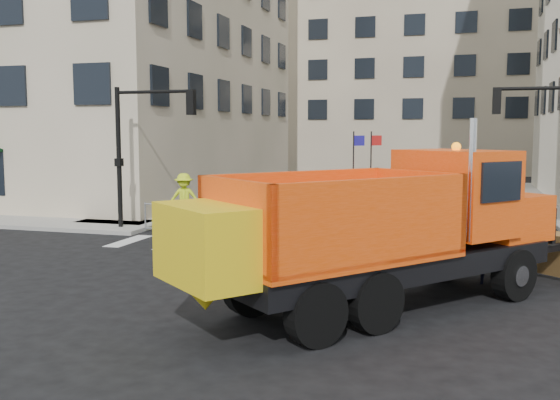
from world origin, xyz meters
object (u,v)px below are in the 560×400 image
(plow_truck, at_px, (381,226))
(cop_c, at_px, (511,249))
(worker, at_px, (184,198))
(cop_b, at_px, (509,240))
(newspaper_box, at_px, (422,227))
(cop_a, at_px, (489,251))

(plow_truck, relative_size, cop_c, 5.38)
(worker, bearing_deg, cop_b, -40.52)
(cop_b, distance_m, cop_c, 1.33)
(plow_truck, relative_size, cop_b, 5.47)
(plow_truck, bearing_deg, cop_b, 7.13)
(plow_truck, height_order, worker, plow_truck)
(worker, relative_size, newspaper_box, 1.80)
(worker, distance_m, newspaper_box, 9.51)
(plow_truck, relative_size, worker, 4.90)
(cop_b, height_order, worker, worker)
(cop_a, distance_m, worker, 12.90)
(plow_truck, height_order, cop_c, plow_truck)
(newspaper_box, bearing_deg, cop_a, -88.11)
(cop_a, height_order, newspaper_box, cop_a)
(plow_truck, xyz_separation_m, cop_c, (2.79, 3.03, -0.88))
(newspaper_box, bearing_deg, cop_b, -72.54)
(cop_c, xyz_separation_m, worker, (-11.71, 6.34, 0.24))
(cop_b, height_order, newspaper_box, cop_b)
(cop_b, xyz_separation_m, newspaper_box, (-2.44, 3.08, -0.18))
(worker, xyz_separation_m, newspaper_box, (9.30, -1.94, -0.44))
(plow_truck, distance_m, worker, 12.96)
(plow_truck, xyz_separation_m, worker, (-8.92, 9.38, -0.65))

